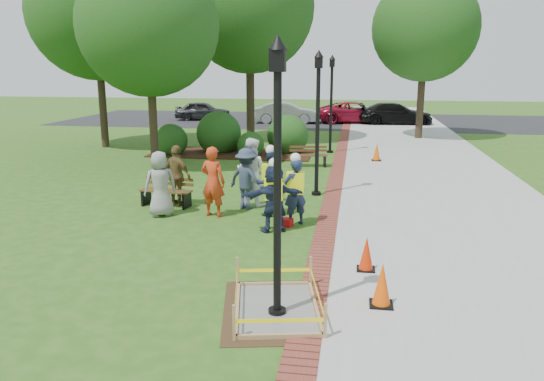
% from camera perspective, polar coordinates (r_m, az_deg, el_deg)
% --- Properties ---
extents(ground, '(100.00, 100.00, 0.00)m').
position_cam_1_polar(ground, '(11.51, -3.42, -6.13)').
color(ground, '#285116').
rests_on(ground, ground).
extents(sidewalk, '(6.00, 60.00, 0.02)m').
position_cam_1_polar(sidewalk, '(21.10, 16.04, 2.41)').
color(sidewalk, '#9E9E99').
rests_on(sidewalk, ground).
extents(brick_edging, '(0.50, 60.00, 0.03)m').
position_cam_1_polar(brick_edging, '(20.95, 7.19, 2.76)').
color(brick_edging, maroon).
rests_on(brick_edging, ground).
extents(mulch_bed, '(7.00, 3.00, 0.05)m').
position_cam_1_polar(mulch_bed, '(23.53, -4.30, 4.01)').
color(mulch_bed, '#381E0F').
rests_on(mulch_bed, ground).
extents(parking_lot, '(36.00, 12.00, 0.01)m').
position_cam_1_polar(parking_lot, '(37.86, 5.45, 7.52)').
color(parking_lot, black).
rests_on(parking_lot, ground).
extents(wet_concrete_pad, '(2.12, 2.59, 0.55)m').
position_cam_1_polar(wet_concrete_pad, '(8.63, 0.50, -11.33)').
color(wet_concrete_pad, '#47331E').
rests_on(wet_concrete_pad, ground).
extents(bench_near, '(1.50, 0.68, 0.78)m').
position_cam_1_polar(bench_near, '(15.00, -11.29, -0.73)').
color(bench_near, brown).
rests_on(bench_near, ground).
extents(bench_far, '(1.50, 0.72, 0.78)m').
position_cam_1_polar(bench_far, '(20.52, 3.95, 3.28)').
color(bench_far, '#51341C').
rests_on(bench_far, ground).
extents(cone_front, '(0.38, 0.38, 0.75)m').
position_cam_1_polar(cone_front, '(8.88, 11.74, -9.99)').
color(cone_front, black).
rests_on(cone_front, ground).
extents(cone_back, '(0.34, 0.34, 0.68)m').
position_cam_1_polar(cone_back, '(10.29, 10.11, -6.78)').
color(cone_back, black).
rests_on(cone_back, ground).
extents(cone_far, '(0.38, 0.38, 0.75)m').
position_cam_1_polar(cone_far, '(22.05, 11.19, 4.05)').
color(cone_far, black).
rests_on(cone_far, ground).
extents(toolbox, '(0.45, 0.33, 0.20)m').
position_cam_1_polar(toolbox, '(12.94, 1.33, -3.41)').
color(toolbox, '#B60E0E').
rests_on(toolbox, ground).
extents(lamp_near, '(0.28, 0.28, 4.26)m').
position_cam_1_polar(lamp_near, '(7.79, 0.59, 3.32)').
color(lamp_near, black).
rests_on(lamp_near, ground).
extents(lamp_mid, '(0.28, 0.28, 4.26)m').
position_cam_1_polar(lamp_mid, '(15.69, 4.95, 8.36)').
color(lamp_mid, black).
rests_on(lamp_mid, ground).
extents(lamp_far, '(0.28, 0.28, 4.26)m').
position_cam_1_polar(lamp_far, '(23.65, 6.40, 10.01)').
color(lamp_far, black).
rests_on(lamp_far, ground).
extents(tree_left, '(5.11, 5.11, 7.76)m').
position_cam_1_polar(tree_left, '(20.49, -13.17, 16.86)').
color(tree_left, '#3D2D1E').
rests_on(tree_left, ground).
extents(tree_back, '(6.35, 6.35, 9.73)m').
position_cam_1_polar(tree_back, '(27.30, -2.43, 19.05)').
color(tree_back, '#3D2D1E').
rests_on(tree_back, ground).
extents(tree_right, '(5.41, 5.41, 8.37)m').
position_cam_1_polar(tree_right, '(29.40, 16.16, 16.42)').
color(tree_right, '#3D2D1E').
rests_on(tree_right, ground).
extents(tree_far, '(6.10, 6.10, 9.21)m').
position_cam_1_polar(tree_far, '(26.50, -18.41, 17.73)').
color(tree_far, '#3D2D1E').
rests_on(tree_far, ground).
extents(shrub_a, '(1.46, 1.46, 1.46)m').
position_cam_1_polar(shrub_a, '(23.68, -10.75, 3.82)').
color(shrub_a, '#124114').
rests_on(shrub_a, ground).
extents(shrub_b, '(1.99, 1.99, 1.99)m').
position_cam_1_polar(shrub_b, '(24.03, -5.69, 4.13)').
color(shrub_b, '#124114').
rests_on(shrub_b, ground).
extents(shrub_c, '(1.15, 1.15, 1.15)m').
position_cam_1_polar(shrub_c, '(22.78, -2.30, 3.67)').
color(shrub_c, '#124114').
rests_on(shrub_c, ground).
extents(shrub_d, '(1.83, 1.83, 1.83)m').
position_cam_1_polar(shrub_d, '(23.75, 1.68, 4.08)').
color(shrub_d, '#124114').
rests_on(shrub_d, ground).
extents(shrub_e, '(1.03, 1.03, 1.03)m').
position_cam_1_polar(shrub_e, '(24.22, -4.56, 4.23)').
color(shrub_e, '#124114').
rests_on(shrub_e, ground).
extents(casual_person_a, '(0.65, 0.58, 1.70)m').
position_cam_1_polar(casual_person_a, '(13.93, -11.93, 0.69)').
color(casual_person_a, gray).
rests_on(casual_person_a, ground).
extents(casual_person_b, '(0.66, 0.50, 1.82)m').
position_cam_1_polar(casual_person_b, '(13.68, -6.36, 0.94)').
color(casual_person_b, red).
rests_on(casual_person_b, ground).
extents(casual_person_c, '(0.70, 0.57, 1.89)m').
position_cam_1_polar(casual_person_c, '(14.70, -2.26, 2.01)').
color(casual_person_c, white).
rests_on(casual_person_c, ground).
extents(casual_person_d, '(0.64, 0.55, 1.69)m').
position_cam_1_polar(casual_person_d, '(14.94, -10.16, 1.60)').
color(casual_person_d, brown).
rests_on(casual_person_d, ground).
extents(casual_person_e, '(0.62, 0.52, 1.66)m').
position_cam_1_polar(casual_person_e, '(14.36, -2.76, 1.27)').
color(casual_person_e, '#2D394E').
rests_on(casual_person_e, ground).
extents(hivis_worker_a, '(0.60, 0.50, 1.76)m').
position_cam_1_polar(hivis_worker_a, '(12.34, 0.20, -0.50)').
color(hivis_worker_a, '#192B41').
rests_on(hivis_worker_a, ground).
extents(hivis_worker_b, '(0.62, 0.57, 1.78)m').
position_cam_1_polar(hivis_worker_b, '(12.88, 2.50, 0.13)').
color(hivis_worker_b, '#161939').
rests_on(hivis_worker_b, ground).
extents(hivis_worker_c, '(0.65, 0.57, 1.85)m').
position_cam_1_polar(hivis_worker_c, '(13.67, -0.17, 1.05)').
color(hivis_worker_c, '#1C2548').
rests_on(hivis_worker_c, ground).
extents(parked_car_a, '(2.48, 4.62, 1.44)m').
position_cam_1_polar(parked_car_a, '(38.26, -7.41, 7.52)').
color(parked_car_a, '#2A2A2D').
rests_on(parked_car_a, ground).
extents(parked_car_b, '(2.42, 4.83, 1.52)m').
position_cam_1_polar(parked_car_b, '(35.96, 1.52, 7.26)').
color(parked_car_b, '#9D9EA2').
rests_on(parked_car_b, ground).
extents(parked_car_c, '(2.89, 4.99, 1.53)m').
position_cam_1_polar(parked_car_c, '(36.61, 8.94, 7.21)').
color(parked_car_c, maroon).
rests_on(parked_car_c, ground).
extents(parked_car_d, '(2.36, 4.79, 1.52)m').
position_cam_1_polar(parked_car_d, '(36.24, 13.05, 6.97)').
color(parked_car_d, black).
rests_on(parked_car_d, ground).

